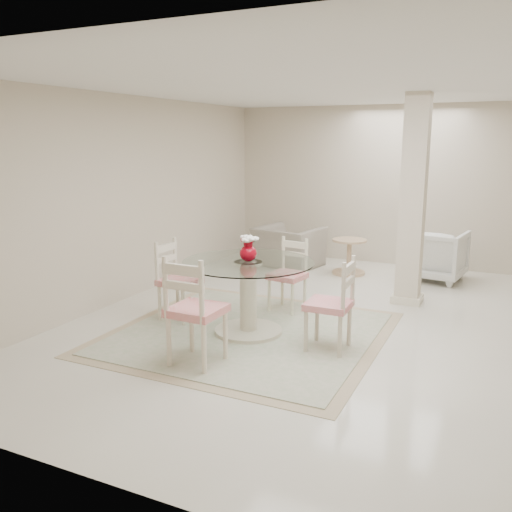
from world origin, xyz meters
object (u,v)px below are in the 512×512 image
at_px(dining_chair_east, 335,298).
at_px(dining_chair_west, 175,274).
at_px(armchair_white, 435,255).
at_px(side_table, 349,258).
at_px(column, 413,201).
at_px(recliner_taupe, 289,247).
at_px(dining_chair_south, 192,303).
at_px(dining_table, 248,297).
at_px(dining_chair_north, 290,269).
at_px(red_vase, 248,248).

bearing_deg(dining_chair_east, dining_chair_west, -95.26).
relative_size(armchair_white, side_table, 1.51).
relative_size(column, recliner_taupe, 2.61).
relative_size(dining_chair_south, recliner_taupe, 1.16).
xyz_separation_m(dining_chair_west, side_table, (1.27, 3.08, -0.30)).
distance_m(column, dining_table, 2.60).
bearing_deg(dining_chair_west, dining_chair_east, -90.62).
bearing_deg(dining_table, dining_chair_west, 175.08).
xyz_separation_m(dining_table, dining_chair_west, (-1.02, 0.09, 0.14)).
height_order(dining_table, dining_chair_east, dining_chair_east).
height_order(column, side_table, column).
height_order(dining_chair_north, dining_chair_south, dining_chair_south).
xyz_separation_m(dining_chair_west, armchair_white, (2.57, 3.30, -0.17)).
distance_m(recliner_taupe, side_table, 1.10).
bearing_deg(recliner_taupe, dining_chair_north, 123.64).
xyz_separation_m(red_vase, dining_chair_north, (0.09, 1.01, -0.45)).
distance_m(red_vase, armchair_white, 3.77).
relative_size(dining_chair_east, recliner_taupe, 1.04).
distance_m(dining_chair_north, armchair_white, 2.79).
height_order(red_vase, dining_chair_north, red_vase).
bearing_deg(red_vase, dining_chair_south, -94.92).
bearing_deg(dining_chair_north, dining_chair_west, -132.63).
distance_m(column, recliner_taupe, 2.76).
bearing_deg(dining_table, red_vase, -33.69).
relative_size(column, red_vase, 9.38).
distance_m(dining_chair_east, dining_chair_south, 1.45).
xyz_separation_m(recliner_taupe, armchair_white, (2.39, 0.11, 0.05)).
relative_size(dining_table, red_vase, 4.99).
relative_size(dining_chair_east, dining_chair_north, 1.07).
bearing_deg(dining_chair_north, dining_chair_south, -87.43).
distance_m(dining_chair_east, dining_chair_west, 2.04).
bearing_deg(dining_table, armchair_white, 65.30).
relative_size(column, dining_chair_south, 2.26).
height_order(dining_chair_north, dining_chair_west, dining_chair_west).
xyz_separation_m(dining_chair_south, armchair_white, (1.64, 4.41, -0.24)).
bearing_deg(dining_chair_west, side_table, -18.34).
xyz_separation_m(dining_table, armchair_white, (1.56, 3.38, -0.03)).
distance_m(dining_chair_north, side_table, 2.18).
xyz_separation_m(red_vase, dining_chair_west, (-1.02, 0.09, -0.42)).
bearing_deg(dining_chair_west, dining_chair_north, -45.98).
height_order(red_vase, recliner_taupe, red_vase).
bearing_deg(column, dining_chair_south, -116.06).
bearing_deg(recliner_taupe, red_vase, 115.77).
relative_size(red_vase, dining_chair_east, 0.27).
xyz_separation_m(column, side_table, (-1.13, 1.17, -1.09)).
bearing_deg(dining_chair_west, armchair_white, -33.82).
bearing_deg(column, recliner_taupe, 150.00).
bearing_deg(recliner_taupe, dining_chair_west, 98.17).
bearing_deg(column, red_vase, -124.83).
bearing_deg(dining_chair_south, column, -114.56).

